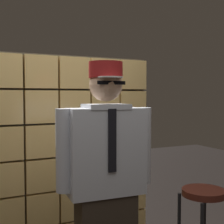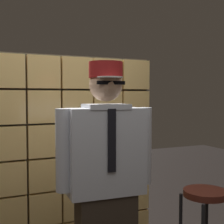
{
  "view_description": "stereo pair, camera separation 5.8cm",
  "coord_description": "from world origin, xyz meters",
  "views": [
    {
      "loc": [
        -0.67,
        -1.66,
        1.54
      ],
      "look_at": [
        0.27,
        0.28,
        1.42
      ],
      "focal_mm": 50.29,
      "sensor_mm": 36.0,
      "label": 1
    },
    {
      "loc": [
        -0.62,
        -1.68,
        1.54
      ],
      "look_at": [
        0.27,
        0.28,
        1.42
      ],
      "focal_mm": 50.29,
      "sensor_mm": 36.0,
      "label": 2
    }
  ],
  "objects": [
    {
      "name": "bar_stool",
      "position": [
        1.03,
        0.2,
        0.6
      ],
      "size": [
        0.34,
        0.34,
        0.8
      ],
      "color": "#592319",
      "rests_on": "ground"
    },
    {
      "name": "standing_person",
      "position": [
        0.23,
        0.31,
        0.92
      ],
      "size": [
        0.71,
        0.31,
        1.77
      ],
      "rotation": [
        0.0,
        0.0,
        -0.07
      ],
      "color": "#382D23",
      "rests_on": "ground"
    },
    {
      "name": "glass_block_wall",
      "position": [
        -0.0,
        1.24,
        0.95
      ],
      "size": [
        2.27,
        0.1,
        1.95
      ],
      "color": "#F2C672",
      "rests_on": "ground"
    }
  ]
}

